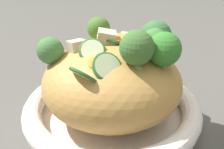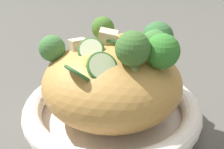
{
  "view_description": "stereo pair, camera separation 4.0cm",
  "coord_description": "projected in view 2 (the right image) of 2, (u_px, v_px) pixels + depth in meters",
  "views": [
    {
      "loc": [
        -0.36,
        -0.04,
        0.27
      ],
      "look_at": [
        0.0,
        0.0,
        0.1
      ],
      "focal_mm": 39.82,
      "sensor_mm": 36.0,
      "label": 1
    },
    {
      "loc": [
        -0.36,
        -0.08,
        0.27
      ],
      "look_at": [
        0.0,
        0.0,
        0.1
      ],
      "focal_mm": 39.82,
      "sensor_mm": 36.0,
      "label": 2
    }
  ],
  "objects": [
    {
      "name": "broccoli_florets",
      "position": [
        121.0,
        45.0,
        0.38
      ],
      "size": [
        0.17,
        0.23,
        0.08
      ],
      "color": "#A5B86F",
      "rests_on": "serving_bowl"
    },
    {
      "name": "carrot_coins",
      "position": [
        132.0,
        47.0,
        0.42
      ],
      "size": [
        0.17,
        0.12,
        0.05
      ],
      "color": "orange",
      "rests_on": "serving_bowl"
    },
    {
      "name": "zucchini_slices",
      "position": [
        96.0,
        57.0,
        0.36
      ],
      "size": [
        0.15,
        0.09,
        0.05
      ],
      "color": "beige",
      "rests_on": "serving_bowl"
    },
    {
      "name": "chicken_chunks",
      "position": [
        113.0,
        40.0,
        0.42
      ],
      "size": [
        0.11,
        0.12,
        0.05
      ],
      "color": "beige",
      "rests_on": "serving_bowl"
    },
    {
      "name": "noodle_heap",
      "position": [
        112.0,
        81.0,
        0.41
      ],
      "size": [
        0.23,
        0.23,
        0.13
      ],
      "color": "#BD8B46",
      "rests_on": "serving_bowl"
    },
    {
      "name": "ground_plane",
      "position": [
        112.0,
        122.0,
        0.45
      ],
      "size": [
        3.0,
        3.0,
        0.0
      ],
      "primitive_type": "plane",
      "color": "#504E49"
    },
    {
      "name": "serving_bowl",
      "position": [
        112.0,
        110.0,
        0.44
      ],
      "size": [
        0.3,
        0.3,
        0.05
      ],
      "color": "white",
      "rests_on": "ground_plane"
    }
  ]
}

